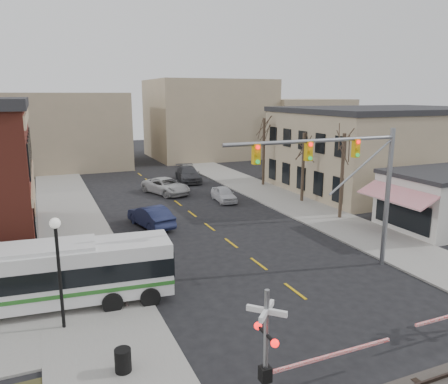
{
  "coord_description": "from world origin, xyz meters",
  "views": [
    {
      "loc": [
        -11.44,
        -15.5,
        9.83
      ],
      "look_at": [
        -0.36,
        10.38,
        3.5
      ],
      "focal_mm": 35.0,
      "sensor_mm": 36.0,
      "label": 1
    }
  ],
  "objects_px": {
    "trash_bin": "(123,360)",
    "transit_bus": "(45,275)",
    "street_lamp": "(57,251)",
    "pedestrian_far": "(64,266)",
    "car_a": "(224,194)",
    "car_b": "(151,216)",
    "rr_crossing_west": "(278,347)",
    "car_d": "(188,174)",
    "traffic_signal_mast": "(349,171)",
    "car_c": "(166,186)",
    "pedestrian_near": "(126,289)"
  },
  "relations": [
    {
      "from": "trash_bin",
      "to": "transit_bus",
      "type": "bearing_deg",
      "value": 110.49
    },
    {
      "from": "street_lamp",
      "to": "pedestrian_far",
      "type": "distance_m",
      "value": 5.68
    },
    {
      "from": "car_a",
      "to": "car_b",
      "type": "height_order",
      "value": "car_b"
    },
    {
      "from": "rr_crossing_west",
      "to": "car_d",
      "type": "distance_m",
      "value": 37.32
    },
    {
      "from": "traffic_signal_mast",
      "to": "car_b",
      "type": "bearing_deg",
      "value": 121.94
    },
    {
      "from": "rr_crossing_west",
      "to": "car_b",
      "type": "relative_size",
      "value": 1.13
    },
    {
      "from": "car_b",
      "to": "car_c",
      "type": "relative_size",
      "value": 0.87
    },
    {
      "from": "car_c",
      "to": "traffic_signal_mast",
      "type": "bearing_deg",
      "value": -100.67
    },
    {
      "from": "traffic_signal_mast",
      "to": "car_b",
      "type": "height_order",
      "value": "traffic_signal_mast"
    },
    {
      "from": "transit_bus",
      "to": "rr_crossing_west",
      "type": "bearing_deg",
      "value": -55.27
    },
    {
      "from": "transit_bus",
      "to": "car_b",
      "type": "xyz_separation_m",
      "value": [
        7.61,
        10.91,
        -0.88
      ]
    },
    {
      "from": "pedestrian_far",
      "to": "car_d",
      "type": "bearing_deg",
      "value": 35.03
    },
    {
      "from": "transit_bus",
      "to": "pedestrian_far",
      "type": "relative_size",
      "value": 7.21
    },
    {
      "from": "car_b",
      "to": "car_d",
      "type": "relative_size",
      "value": 0.85
    },
    {
      "from": "traffic_signal_mast",
      "to": "car_c",
      "type": "xyz_separation_m",
      "value": [
        -3.8,
        23.12,
        -4.97
      ]
    },
    {
      "from": "traffic_signal_mast",
      "to": "pedestrian_near",
      "type": "bearing_deg",
      "value": 177.27
    },
    {
      "from": "traffic_signal_mast",
      "to": "car_c",
      "type": "bearing_deg",
      "value": 99.33
    },
    {
      "from": "pedestrian_near",
      "to": "street_lamp",
      "type": "bearing_deg",
      "value": 104.4
    },
    {
      "from": "traffic_signal_mast",
      "to": "car_b",
      "type": "distance_m",
      "value": 15.78
    },
    {
      "from": "car_d",
      "to": "car_a",
      "type": "bearing_deg",
      "value": -81.38
    },
    {
      "from": "traffic_signal_mast",
      "to": "trash_bin",
      "type": "relative_size",
      "value": 12.11
    },
    {
      "from": "trash_bin",
      "to": "rr_crossing_west",
      "type": "bearing_deg",
      "value": -37.78
    },
    {
      "from": "transit_bus",
      "to": "car_b",
      "type": "relative_size",
      "value": 2.37
    },
    {
      "from": "transit_bus",
      "to": "car_a",
      "type": "relative_size",
      "value": 2.93
    },
    {
      "from": "traffic_signal_mast",
      "to": "street_lamp",
      "type": "height_order",
      "value": "traffic_signal_mast"
    },
    {
      "from": "trash_bin",
      "to": "car_a",
      "type": "bearing_deg",
      "value": 58.9
    },
    {
      "from": "street_lamp",
      "to": "car_c",
      "type": "distance_m",
      "value": 26.19
    },
    {
      "from": "trash_bin",
      "to": "pedestrian_far",
      "type": "bearing_deg",
      "value": 98.93
    },
    {
      "from": "trash_bin",
      "to": "pedestrian_far",
      "type": "relative_size",
      "value": 0.53
    },
    {
      "from": "transit_bus",
      "to": "trash_bin",
      "type": "bearing_deg",
      "value": -69.51
    },
    {
      "from": "trash_bin",
      "to": "pedestrian_near",
      "type": "xyz_separation_m",
      "value": [
        1.07,
        5.06,
        0.35
      ]
    },
    {
      "from": "street_lamp",
      "to": "car_a",
      "type": "distance_m",
      "value": 24.03
    },
    {
      "from": "transit_bus",
      "to": "pedestrian_far",
      "type": "bearing_deg",
      "value": 71.94
    },
    {
      "from": "pedestrian_far",
      "to": "traffic_signal_mast",
      "type": "bearing_deg",
      "value": -40.3
    },
    {
      "from": "rr_crossing_west",
      "to": "pedestrian_far",
      "type": "bearing_deg",
      "value": 114.85
    },
    {
      "from": "trash_bin",
      "to": "car_b",
      "type": "bearing_deg",
      "value": 72.97
    },
    {
      "from": "car_a",
      "to": "trash_bin",
      "type": "bearing_deg",
      "value": -116.27
    },
    {
      "from": "pedestrian_near",
      "to": "trash_bin",
      "type": "bearing_deg",
      "value": 163.1
    },
    {
      "from": "car_c",
      "to": "car_b",
      "type": "bearing_deg",
      "value": -131.66
    },
    {
      "from": "car_c",
      "to": "car_a",
      "type": "bearing_deg",
      "value": -71.66
    },
    {
      "from": "transit_bus",
      "to": "street_lamp",
      "type": "xyz_separation_m",
      "value": [
        0.58,
        -2.23,
        1.84
      ]
    },
    {
      "from": "car_d",
      "to": "pedestrian_near",
      "type": "relative_size",
      "value": 3.76
    },
    {
      "from": "street_lamp",
      "to": "trash_bin",
      "type": "distance_m",
      "value": 5.34
    },
    {
      "from": "car_c",
      "to": "pedestrian_far",
      "type": "distance_m",
      "value": 21.43
    },
    {
      "from": "car_c",
      "to": "pedestrian_near",
      "type": "height_order",
      "value": "pedestrian_near"
    },
    {
      "from": "rr_crossing_west",
      "to": "car_c",
      "type": "relative_size",
      "value": 0.98
    },
    {
      "from": "car_a",
      "to": "pedestrian_far",
      "type": "height_order",
      "value": "pedestrian_far"
    },
    {
      "from": "street_lamp",
      "to": "car_c",
      "type": "relative_size",
      "value": 0.85
    },
    {
      "from": "car_b",
      "to": "pedestrian_near",
      "type": "xyz_separation_m",
      "value": [
        -4.19,
        -12.14,
        0.08
      ]
    },
    {
      "from": "car_b",
      "to": "pedestrian_near",
      "type": "height_order",
      "value": "pedestrian_near"
    }
  ]
}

